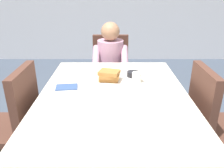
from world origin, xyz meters
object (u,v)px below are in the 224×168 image
at_px(dining_table_main, 114,104).
at_px(chair_diner, 111,68).
at_px(breakfast_stack, 110,75).
at_px(knife_right_of_plate, 133,83).
at_px(cup_coffee, 137,77).
at_px(fork_left_of_plate, 87,83).
at_px(spoon_near_edge, 108,101).
at_px(plate_breakfast, 110,82).
at_px(chair_right_side, 213,118).
at_px(bowl_butter, 134,74).
at_px(diner_person, 111,62).
at_px(chair_left_side, 16,118).
at_px(syrup_pitcher, 82,74).

relative_size(dining_table_main, chair_diner, 1.64).
relative_size(breakfast_stack, knife_right_of_plate, 0.95).
relative_size(cup_coffee, fork_left_of_plate, 0.63).
relative_size(fork_left_of_plate, spoon_near_edge, 1.20).
height_order(dining_table_main, plate_breakfast, plate_breakfast).
relative_size(chair_right_side, spoon_near_edge, 6.20).
xyz_separation_m(bowl_butter, fork_left_of_plate, (-0.40, -0.16, -0.02)).
xyz_separation_m(diner_person, spoon_near_edge, (-0.01, -1.14, 0.07)).
xyz_separation_m(chair_diner, chair_left_side, (-0.74, -1.17, 0.00)).
height_order(chair_diner, cup_coffee, chair_diner).
bearing_deg(fork_left_of_plate, chair_diner, -10.37).
distance_m(bowl_butter, fork_left_of_plate, 0.43).
distance_m(dining_table_main, chair_right_side, 0.78).
bearing_deg(dining_table_main, plate_breakfast, 99.25).
relative_size(dining_table_main, bowl_butter, 13.85).
bearing_deg(dining_table_main, chair_left_side, 180.00).
distance_m(plate_breakfast, fork_left_of_plate, 0.19).
bearing_deg(spoon_near_edge, chair_left_side, -179.09).
bearing_deg(breakfast_stack, knife_right_of_plate, -7.14).
relative_size(bowl_butter, syrup_pitcher, 1.38).
relative_size(plate_breakfast, syrup_pitcher, 3.50).
height_order(dining_table_main, diner_person, diner_person).
bearing_deg(bowl_butter, knife_right_of_plate, -96.41).
relative_size(breakfast_stack, bowl_butter, 1.73).
height_order(plate_breakfast, syrup_pitcher, syrup_pitcher).
relative_size(chair_right_side, knife_right_of_plate, 4.65).
bearing_deg(breakfast_stack, fork_left_of_plate, -172.71).
bearing_deg(diner_person, cup_coffee, 105.82).
height_order(plate_breakfast, breakfast_stack, breakfast_stack).
bearing_deg(breakfast_stack, dining_table_main, -80.39).
bearing_deg(plate_breakfast, chair_diner, 89.86).
height_order(dining_table_main, knife_right_of_plate, knife_right_of_plate).
relative_size(chair_diner, knife_right_of_plate, 4.65).
distance_m(chair_right_side, spoon_near_edge, 0.85).
bearing_deg(chair_right_side, bowl_butter, -120.54).
bearing_deg(chair_right_side, diner_person, -141.64).
height_order(breakfast_stack, spoon_near_edge, breakfast_stack).
relative_size(bowl_butter, spoon_near_edge, 0.73).
bearing_deg(breakfast_stack, chair_diner, 89.73).
relative_size(chair_left_side, plate_breakfast, 3.32).
xyz_separation_m(chair_diner, diner_person, (-0.00, -0.16, 0.14)).
distance_m(chair_diner, chair_right_side, 1.42).
bearing_deg(dining_table_main, breakfast_stack, 99.61).
relative_size(dining_table_main, spoon_near_edge, 10.16).
relative_size(knife_right_of_plate, spoon_near_edge, 1.33).
distance_m(diner_person, chair_left_side, 1.26).
bearing_deg(diner_person, dining_table_main, 91.80).
xyz_separation_m(syrup_pitcher, fork_left_of_plate, (0.06, -0.12, -0.04)).
distance_m(breakfast_stack, spoon_near_edge, 0.34).
relative_size(chair_diner, spoon_near_edge, 6.20).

